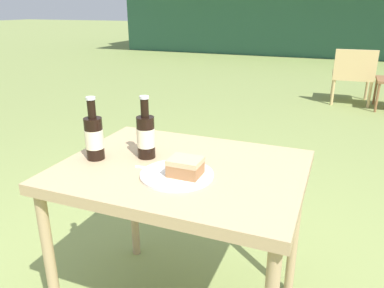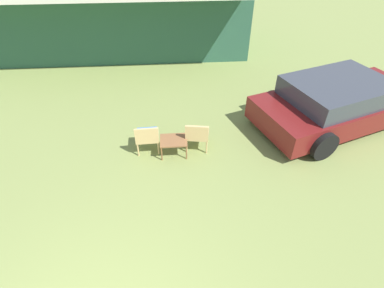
{
  "view_description": "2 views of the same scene",
  "coord_description": "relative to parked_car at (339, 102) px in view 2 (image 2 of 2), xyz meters",
  "views": [
    {
      "loc": [
        0.5,
        -1.14,
        1.23
      ],
      "look_at": [
        0.0,
        0.1,
        0.74
      ],
      "focal_mm": 35.0,
      "sensor_mm": 36.0,
      "label": 1
    },
    {
      "loc": [
        1.21,
        -1.06,
        4.4
      ],
      "look_at": [
        1.55,
        3.27,
        0.9
      ],
      "focal_mm": 28.0,
      "sensor_mm": 36.0,
      "label": 2
    }
  ],
  "objects": [
    {
      "name": "wicker_chair_plain",
      "position": [
        -3.56,
        -0.78,
        -0.18
      ],
      "size": [
        0.58,
        0.6,
        0.72
      ],
      "rotation": [
        0.0,
        0.0,
        2.98
      ],
      "color": "tan",
      "rests_on": "ground_plane"
    },
    {
      "name": "garden_side_table",
      "position": [
        -4.1,
        -0.93,
        -0.25
      ],
      "size": [
        0.59,
        0.47,
        0.39
      ],
      "color": "brown",
      "rests_on": "ground_plane"
    },
    {
      "name": "wicker_chair_cushioned",
      "position": [
        -4.67,
        -0.76,
        -0.18
      ],
      "size": [
        0.52,
        0.54,
        0.72
      ],
      "rotation": [
        0.0,
        0.0,
        3.18
      ],
      "color": "tan",
      "rests_on": "ground_plane"
    },
    {
      "name": "cabin_building",
      "position": [
        -6.11,
        5.77,
        0.87
      ],
      "size": [
        9.55,
        4.95,
        2.89
      ],
      "color": "#2D5B47",
      "rests_on": "ground_plane"
    },
    {
      "name": "parked_car",
      "position": [
        0.0,
        0.0,
        0.0
      ],
      "size": [
        4.64,
        3.15,
        1.19
      ],
      "rotation": [
        0.0,
        0.0,
        0.33
      ],
      "color": "maroon",
      "rests_on": "ground_plane"
    }
  ]
}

